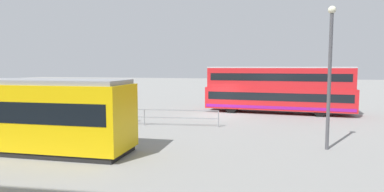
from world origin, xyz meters
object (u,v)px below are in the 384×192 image
object	(u,v)px
pedestrian_near_railing	(126,110)
info_sign	(64,98)
street_lamp	(330,67)
double_decker_bus	(278,89)

from	to	relation	value
pedestrian_near_railing	info_sign	distance (m)	4.21
pedestrian_near_railing	street_lamp	distance (m)	13.39
double_decker_bus	street_lamp	world-z (taller)	street_lamp
pedestrian_near_railing	double_decker_bus	bearing A→B (deg)	-144.11
double_decker_bus	info_sign	size ratio (longest dim) A/B	4.78
double_decker_bus	street_lamp	xyz separation A→B (m)	(-2.02, 11.84, 1.91)
street_lamp	info_sign	bearing A→B (deg)	-10.77
info_sign	street_lamp	bearing A→B (deg)	169.23
info_sign	street_lamp	world-z (taller)	street_lamp
double_decker_bus	pedestrian_near_railing	size ratio (longest dim) A/B	7.40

